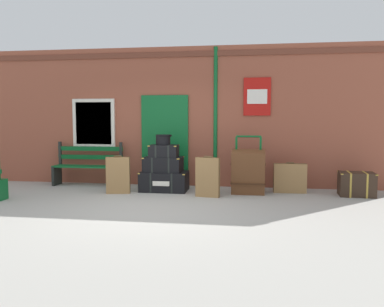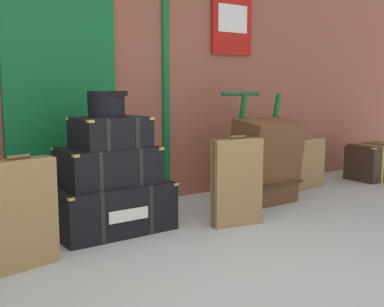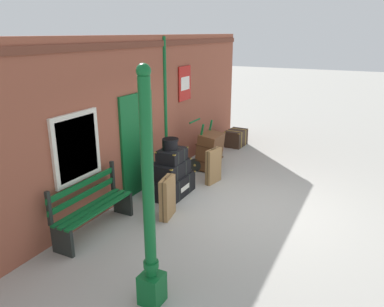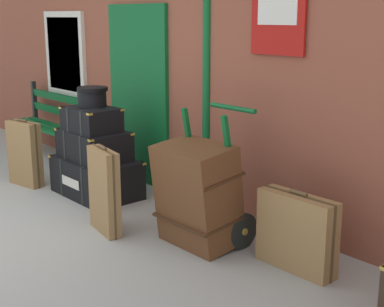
{
  "view_description": "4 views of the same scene",
  "coord_description": "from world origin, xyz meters",
  "px_view_note": "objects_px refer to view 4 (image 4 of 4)",
  "views": [
    {
      "loc": [
        1.75,
        -6.54,
        1.58
      ],
      "look_at": [
        0.52,
        1.58,
        0.83
      ],
      "focal_mm": 36.88,
      "sensor_mm": 36.0,
      "label": 1
    },
    {
      "loc": [
        -1.91,
        -1.98,
        1.26
      ],
      "look_at": [
        0.84,
        1.82,
        0.59
      ],
      "focal_mm": 44.53,
      "sensor_mm": 36.0,
      "label": 2
    },
    {
      "loc": [
        -6.39,
        -1.9,
        3.25
      ],
      "look_at": [
        0.68,
        1.64,
        0.69
      ],
      "focal_mm": 35.1,
      "sensor_mm": 36.0,
      "label": 3
    },
    {
      "loc": [
        5.12,
        -1.39,
        1.96
      ],
      "look_at": [
        1.33,
        1.9,
        0.72
      ],
      "focal_mm": 52.07,
      "sensor_mm": 36.0,
      "label": 4
    }
  ],
  "objects_px": {
    "steamer_trunk_top": "(92,119)",
    "porters_trolley": "(212,211)",
    "suitcase_charcoal": "(297,232)",
    "large_brown_trunk": "(197,195)",
    "suitcase_brown": "(104,191)",
    "suitcase_tan": "(25,154)",
    "steamer_trunk_middle": "(94,145)",
    "round_hatbox": "(92,96)",
    "steamer_trunk_base": "(97,177)",
    "platform_bench": "(50,127)"
  },
  "relations": [
    {
      "from": "steamer_trunk_middle",
      "to": "suitcase_brown",
      "type": "height_order",
      "value": "suitcase_brown"
    },
    {
      "from": "steamer_trunk_top",
      "to": "round_hatbox",
      "type": "distance_m",
      "value": 0.26
    },
    {
      "from": "steamer_trunk_base",
      "to": "suitcase_tan",
      "type": "bearing_deg",
      "value": -154.03
    },
    {
      "from": "platform_bench",
      "to": "round_hatbox",
      "type": "bearing_deg",
      "value": -12.86
    },
    {
      "from": "steamer_trunk_top",
      "to": "suitcase_charcoal",
      "type": "bearing_deg",
      "value": 4.78
    },
    {
      "from": "steamer_trunk_base",
      "to": "round_hatbox",
      "type": "height_order",
      "value": "round_hatbox"
    },
    {
      "from": "steamer_trunk_top",
      "to": "porters_trolley",
      "type": "relative_size",
      "value": 0.52
    },
    {
      "from": "steamer_trunk_top",
      "to": "large_brown_trunk",
      "type": "xyz_separation_m",
      "value": [
        1.8,
        -0.05,
        -0.41
      ]
    },
    {
      "from": "round_hatbox",
      "to": "suitcase_brown",
      "type": "xyz_separation_m",
      "value": [
        1.02,
        -0.52,
        -0.73
      ]
    },
    {
      "from": "steamer_trunk_top",
      "to": "round_hatbox",
      "type": "height_order",
      "value": "round_hatbox"
    },
    {
      "from": "steamer_trunk_base",
      "to": "porters_trolley",
      "type": "height_order",
      "value": "porters_trolley"
    },
    {
      "from": "suitcase_tan",
      "to": "steamer_trunk_base",
      "type": "bearing_deg",
      "value": 25.97
    },
    {
      "from": "steamer_trunk_base",
      "to": "suitcase_charcoal",
      "type": "height_order",
      "value": "suitcase_charcoal"
    },
    {
      "from": "porters_trolley",
      "to": "suitcase_tan",
      "type": "relative_size",
      "value": 1.49
    },
    {
      "from": "steamer_trunk_base",
      "to": "steamer_trunk_middle",
      "type": "height_order",
      "value": "steamer_trunk_middle"
    },
    {
      "from": "platform_bench",
      "to": "suitcase_brown",
      "type": "height_order",
      "value": "platform_bench"
    },
    {
      "from": "large_brown_trunk",
      "to": "suitcase_tan",
      "type": "bearing_deg",
      "value": -172.5
    },
    {
      "from": "platform_bench",
      "to": "large_brown_trunk",
      "type": "bearing_deg",
      "value": -7.81
    },
    {
      "from": "platform_bench",
      "to": "suitcase_charcoal",
      "type": "xyz_separation_m",
      "value": [
        4.6,
        -0.24,
        -0.14
      ]
    },
    {
      "from": "steamer_trunk_top",
      "to": "suitcase_tan",
      "type": "height_order",
      "value": "steamer_trunk_top"
    },
    {
      "from": "round_hatbox",
      "to": "suitcase_tan",
      "type": "bearing_deg",
      "value": -153.87
    },
    {
      "from": "suitcase_brown",
      "to": "porters_trolley",
      "type": "bearing_deg",
      "value": 37.93
    },
    {
      "from": "steamer_trunk_base",
      "to": "suitcase_brown",
      "type": "height_order",
      "value": "suitcase_brown"
    },
    {
      "from": "steamer_trunk_base",
      "to": "steamer_trunk_top",
      "type": "bearing_deg",
      "value": -87.64
    },
    {
      "from": "suitcase_brown",
      "to": "suitcase_tan",
      "type": "relative_size",
      "value": 1.03
    },
    {
      "from": "steamer_trunk_middle",
      "to": "steamer_trunk_top",
      "type": "distance_m",
      "value": 0.29
    },
    {
      "from": "steamer_trunk_top",
      "to": "porters_trolley",
      "type": "distance_m",
      "value": 1.9
    },
    {
      "from": "porters_trolley",
      "to": "suitcase_brown",
      "type": "xyz_separation_m",
      "value": [
        -0.79,
        -0.62,
        0.12
      ]
    },
    {
      "from": "suitcase_charcoal",
      "to": "large_brown_trunk",
      "type": "bearing_deg",
      "value": -162.83
    },
    {
      "from": "large_brown_trunk",
      "to": "suitcase_brown",
      "type": "height_order",
      "value": "large_brown_trunk"
    },
    {
      "from": "steamer_trunk_base",
      "to": "suitcase_charcoal",
      "type": "relative_size",
      "value": 1.47
    },
    {
      "from": "suitcase_charcoal",
      "to": "porters_trolley",
      "type": "bearing_deg",
      "value": -173.72
    },
    {
      "from": "platform_bench",
      "to": "large_brown_trunk",
      "type": "height_order",
      "value": "platform_bench"
    },
    {
      "from": "suitcase_charcoal",
      "to": "platform_bench",
      "type": "bearing_deg",
      "value": 177.02
    },
    {
      "from": "steamer_trunk_base",
      "to": "porters_trolley",
      "type": "xyz_separation_m",
      "value": [
        1.8,
        0.09,
        0.06
      ]
    },
    {
      "from": "platform_bench",
      "to": "suitcase_brown",
      "type": "bearing_deg",
      "value": -18.08
    },
    {
      "from": "suitcase_brown",
      "to": "steamer_trunk_middle",
      "type": "bearing_deg",
      "value": 153.0
    },
    {
      "from": "steamer_trunk_middle",
      "to": "suitcase_tan",
      "type": "distance_m",
      "value": 0.99
    },
    {
      "from": "large_brown_trunk",
      "to": "steamer_trunk_base",
      "type": "bearing_deg",
      "value": 177.46
    },
    {
      "from": "round_hatbox",
      "to": "suitcase_charcoal",
      "type": "height_order",
      "value": "round_hatbox"
    },
    {
      "from": "steamer_trunk_middle",
      "to": "steamer_trunk_top",
      "type": "bearing_deg",
      "value": -54.7
    },
    {
      "from": "steamer_trunk_base",
      "to": "steamer_trunk_top",
      "type": "relative_size",
      "value": 1.63
    },
    {
      "from": "platform_bench",
      "to": "steamer_trunk_base",
      "type": "height_order",
      "value": "platform_bench"
    },
    {
      "from": "steamer_trunk_base",
      "to": "porters_trolley",
      "type": "distance_m",
      "value": 1.8
    },
    {
      "from": "round_hatbox",
      "to": "porters_trolley",
      "type": "distance_m",
      "value": 2.01
    },
    {
      "from": "porters_trolley",
      "to": "suitcase_tan",
      "type": "xyz_separation_m",
      "value": [
        -2.69,
        -0.53,
        0.11
      ]
    },
    {
      "from": "suitcase_brown",
      "to": "suitcase_tan",
      "type": "xyz_separation_m",
      "value": [
        -1.89,
        0.09,
        -0.01
      ]
    },
    {
      "from": "porters_trolley",
      "to": "suitcase_charcoal",
      "type": "height_order",
      "value": "porters_trolley"
    },
    {
      "from": "steamer_trunk_middle",
      "to": "suitcase_brown",
      "type": "xyz_separation_m",
      "value": [
        1.02,
        -0.52,
        -0.18
      ]
    },
    {
      "from": "large_brown_trunk",
      "to": "suitcase_charcoal",
      "type": "height_order",
      "value": "large_brown_trunk"
    }
  ]
}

